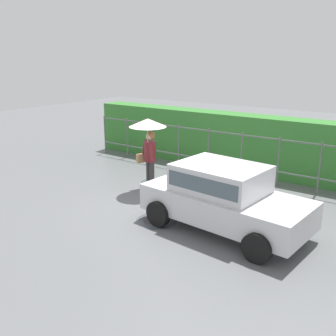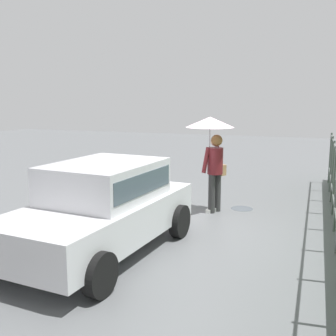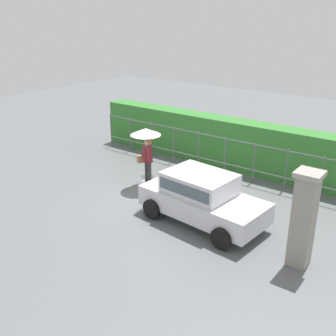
% 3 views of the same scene
% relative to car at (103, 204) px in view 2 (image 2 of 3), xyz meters
% --- Properties ---
extents(ground_plane, '(40.00, 40.00, 0.00)m').
position_rel_car_xyz_m(ground_plane, '(-1.74, 0.61, -0.80)').
color(ground_plane, slate).
extents(car, '(3.86, 2.13, 1.48)m').
position_rel_car_xyz_m(car, '(0.00, 0.00, 0.00)').
color(car, silver).
rests_on(car, ground).
extents(pedestrian, '(1.04, 1.04, 2.11)m').
position_rel_car_xyz_m(pedestrian, '(-2.95, 1.06, 0.80)').
color(pedestrian, '#333333').
rests_on(pedestrian, ground).
extents(puddle_near, '(0.99, 0.99, 0.00)m').
position_rel_car_xyz_m(puddle_near, '(-1.46, -0.53, -0.80)').
color(puddle_near, '#4C545B').
rests_on(puddle_near, ground).
extents(puddle_far, '(0.50, 0.50, 0.00)m').
position_rel_car_xyz_m(puddle_far, '(-3.43, 1.67, -0.80)').
color(puddle_far, '#4C545B').
rests_on(puddle_far, ground).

